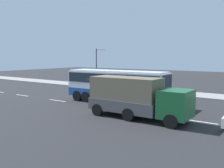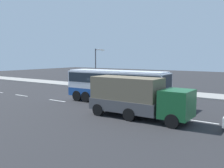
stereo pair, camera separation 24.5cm
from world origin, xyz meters
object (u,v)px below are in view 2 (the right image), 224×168
pedestrian_at_crossing (149,84)px  coach_bus (116,83)px  pedestrian_near_curb (130,82)px  street_lamp (97,65)px  cargo_truck (136,97)px

pedestrian_at_crossing → coach_bus: bearing=-60.6°
pedestrian_near_curb → street_lamp: (-4.84, -1.31, 2.38)m
pedestrian_near_curb → pedestrian_at_crossing: pedestrian_at_crossing is taller
pedestrian_at_crossing → pedestrian_near_curb: bearing=-166.0°
pedestrian_at_crossing → street_lamp: (-8.11, -0.70, 2.37)m
cargo_truck → pedestrian_at_crossing: (-5.34, 12.88, -0.57)m
pedestrian_near_curb → pedestrian_at_crossing: size_ratio=0.99×
pedestrian_near_curb → coach_bus: bearing=-112.8°
cargo_truck → street_lamp: (-13.45, 12.18, 1.80)m
cargo_truck → pedestrian_at_crossing: 13.95m
coach_bus → street_lamp: street_lamp is taller
pedestrian_near_curb → pedestrian_at_crossing: 3.33m
coach_bus → pedestrian_at_crossing: 8.85m
cargo_truck → street_lamp: street_lamp is taller
coach_bus → pedestrian_at_crossing: size_ratio=6.56×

